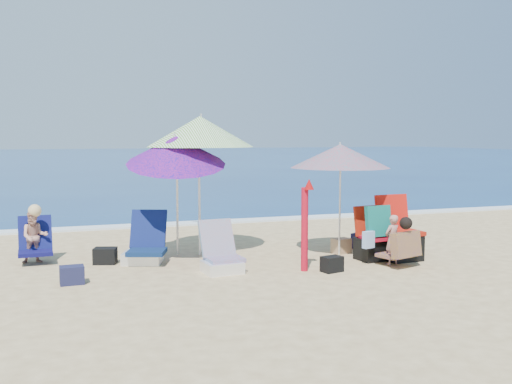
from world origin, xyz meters
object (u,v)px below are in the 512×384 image
object	(u,v)px
umbrella_turquoise	(340,156)
umbrella_striped	(200,132)
umbrella_blue	(176,150)
camp_chair_right	(373,240)
person_left	(35,236)
person_center	(398,242)
chair_rainbow	(221,258)
chair_navy	(145,249)
camp_chair_left	(399,240)
furled_umbrella	(305,221)

from	to	relation	value
umbrella_turquoise	umbrella_striped	bearing A→B (deg)	158.64
umbrella_striped	umbrella_blue	bearing A→B (deg)	-144.68
camp_chair_right	person_left	distance (m)	5.36
umbrella_blue	camp_chair_right	distance (m)	3.46
umbrella_striped	person_left	world-z (taller)	umbrella_striped
umbrella_blue	person_center	world-z (taller)	umbrella_blue
umbrella_striped	chair_rainbow	distance (m)	2.27
chair_navy	person_center	size ratio (longest dim) A/B	1.17
person_left	person_center	bearing A→B (deg)	-21.39
person_left	umbrella_turquoise	bearing A→B (deg)	-12.53
chair_rainbow	camp_chair_right	size ratio (longest dim) A/B	0.81
umbrella_turquoise	umbrella_blue	bearing A→B (deg)	169.02
umbrella_striped	person_center	size ratio (longest dim) A/B	2.99
chair_rainbow	camp_chair_left	world-z (taller)	camp_chair_left
umbrella_turquoise	chair_rainbow	size ratio (longest dim) A/B	2.56
umbrella_blue	chair_navy	world-z (taller)	umbrella_blue
umbrella_turquoise	camp_chair_right	xyz separation A→B (m)	(0.36, -0.50, -1.33)
chair_navy	camp_chair_right	xyz separation A→B (m)	(3.49, -1.01, 0.11)
chair_navy	umbrella_blue	bearing A→B (deg)	-0.77
camp_chair_left	camp_chair_right	bearing A→B (deg)	170.11
umbrella_turquoise	person_left	bearing A→B (deg)	167.47
chair_navy	person_center	xyz separation A→B (m)	(3.62, -1.51, 0.17)
camp_chair_left	person_left	distance (m)	5.79
umbrella_blue	chair_navy	distance (m)	1.63
umbrella_striped	camp_chair_left	size ratio (longest dim) A/B	2.28
chair_rainbow	person_center	distance (m)	2.71
furled_umbrella	camp_chair_left	size ratio (longest dim) A/B	1.32
chair_rainbow	camp_chair_right	world-z (taller)	camp_chair_right
chair_navy	person_center	bearing A→B (deg)	-22.70
umbrella_turquoise	umbrella_blue	distance (m)	2.67
camp_chair_left	chair_rainbow	bearing A→B (deg)	177.71
chair_navy	camp_chair_right	world-z (taller)	camp_chair_right
chair_navy	person_left	distance (m)	1.74
umbrella_turquoise	furled_umbrella	size ratio (longest dim) A/B	1.38
furled_umbrella	chair_navy	size ratio (longest dim) A/B	1.48
camp_chair_left	person_center	distance (m)	0.53
furled_umbrella	camp_chair_right	xyz separation A→B (m)	(1.33, 0.33, -0.42)
camp_chair_left	camp_chair_right	world-z (taller)	camp_chair_left
chair_rainbow	camp_chair_right	bearing A→B (deg)	-0.97
camp_chair_right	person_center	distance (m)	0.52
umbrella_blue	camp_chair_left	distance (m)	3.86
camp_chair_left	camp_chair_right	xyz separation A→B (m)	(-0.43, 0.08, 0.02)
person_left	camp_chair_left	bearing A→B (deg)	-16.35
furled_umbrella	chair_navy	xyz separation A→B (m)	(-2.15, 1.35, -0.54)
person_left	umbrella_striped	bearing A→B (deg)	-4.78
chair_rainbow	camp_chair_right	distance (m)	2.52
furled_umbrella	chair_rainbow	xyz separation A→B (m)	(-1.18, 0.38, -0.56)
chair_navy	chair_rainbow	size ratio (longest dim) A/B	1.25
person_center	camp_chair_left	bearing A→B (deg)	55.04
chair_navy	umbrella_striped	bearing A→B (deg)	18.36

